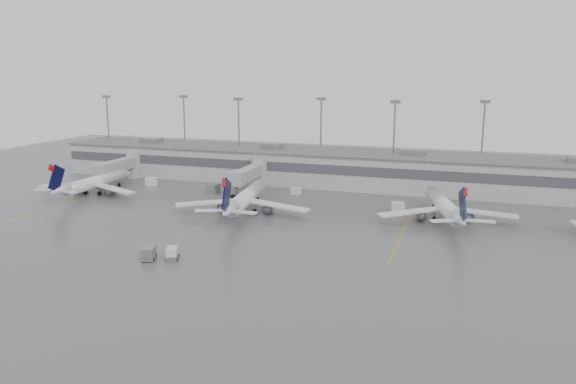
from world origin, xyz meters
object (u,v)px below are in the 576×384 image
(jet_far_left, at_px, (93,182))
(baggage_tug, at_px, (172,255))
(jet_mid_right, at_px, (445,206))
(jet_mid_left, at_px, (245,198))

(jet_far_left, height_order, baggage_tug, jet_far_left)
(jet_far_left, distance_m, jet_mid_right, 76.42)
(jet_far_left, bearing_deg, baggage_tug, -39.81)
(jet_mid_right, relative_size, baggage_tug, 8.68)
(jet_far_left, xyz_separation_m, jet_mid_left, (38.93, -4.70, 0.23))
(jet_mid_right, xyz_separation_m, baggage_tug, (-37.15, -34.84, -2.18))
(jet_mid_right, bearing_deg, jet_far_left, 165.04)
(jet_far_left, relative_size, jet_mid_right, 0.99)
(jet_far_left, xyz_separation_m, jet_mid_right, (76.41, 1.44, 0.10))
(jet_far_left, relative_size, baggage_tug, 8.58)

